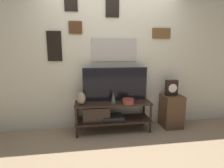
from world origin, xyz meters
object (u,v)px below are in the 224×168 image
object	(u,v)px
vase_urn_stoneware	(81,98)
mantel_clock	(171,88)
vase_wide_bowl	(128,101)
vase_slim_bronze	(113,98)
television	(115,84)

from	to	relation	value
vase_urn_stoneware	mantel_clock	bearing A→B (deg)	3.53
vase_wide_bowl	mantel_clock	world-z (taller)	mantel_clock
vase_slim_bronze	mantel_clock	world-z (taller)	mantel_clock
vase_slim_bronze	vase_urn_stoneware	bearing A→B (deg)	177.83
vase_wide_bowl	vase_urn_stoneware	xyz separation A→B (m)	(-0.81, 0.07, 0.07)
vase_urn_stoneware	mantel_clock	world-z (taller)	mantel_clock
vase_wide_bowl	mantel_clock	xyz separation A→B (m)	(0.89, 0.18, 0.18)
vase_wide_bowl	vase_urn_stoneware	distance (m)	0.81
vase_slim_bronze	mantel_clock	bearing A→B (deg)	6.30
vase_wide_bowl	mantel_clock	bearing A→B (deg)	11.24
vase_slim_bronze	vase_wide_bowl	bearing A→B (deg)	-11.28
television	mantel_clock	bearing A→B (deg)	-3.14
mantel_clock	vase_urn_stoneware	bearing A→B (deg)	-176.47
vase_slim_bronze	vase_urn_stoneware	xyz separation A→B (m)	(-0.55, 0.02, 0.01)
vase_slim_bronze	vase_urn_stoneware	world-z (taller)	vase_urn_stoneware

